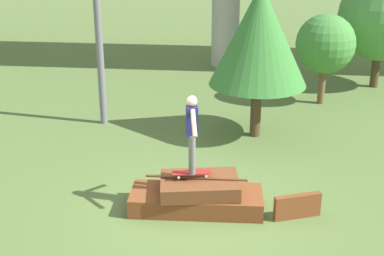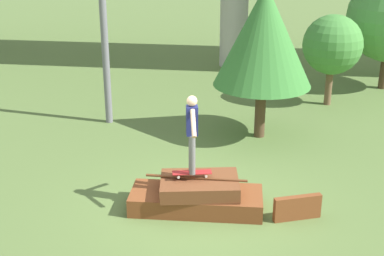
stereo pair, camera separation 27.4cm
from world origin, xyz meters
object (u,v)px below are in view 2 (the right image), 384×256
object	(u,v)px
utility_pole	(103,10)
tree_behind_left	(264,36)
skater	(192,129)
skateboard	(192,173)
tree_behind_right	(333,45)

from	to	relation	value
utility_pole	tree_behind_left	world-z (taller)	utility_pole
skater	skateboard	bearing A→B (deg)	-90.00
skateboard	utility_pole	world-z (taller)	utility_pole
utility_pole	skateboard	bearing A→B (deg)	-56.70
skateboard	tree_behind_right	distance (m)	8.03
skater	tree_behind_left	world-z (taller)	tree_behind_left
utility_pole	tree_behind_left	xyz separation A→B (m)	(4.36, -0.52, -0.49)
skateboard	tree_behind_left	world-z (taller)	tree_behind_left
skater	tree_behind_right	world-z (taller)	tree_behind_right
skater	utility_pole	xyz separation A→B (m)	(-3.07, 4.68, 1.51)
utility_pole	tree_behind_right	xyz separation A→B (m)	(6.48, 2.50, -1.31)
tree_behind_left	tree_behind_right	bearing A→B (deg)	55.05
skateboard	tree_behind_left	xyz separation A→B (m)	(1.29, 4.15, 1.95)
skateboard	skater	bearing A→B (deg)	90.00
tree_behind_right	skateboard	bearing A→B (deg)	-115.39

